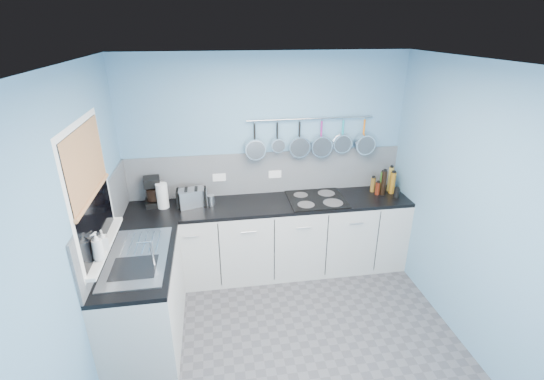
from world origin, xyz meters
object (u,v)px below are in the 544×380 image
object	(u,v)px
paper_towel	(162,196)
hob	(316,199)
canister	(211,200)
coffee_maker	(153,192)
soap_bottle_a	(97,246)
toaster	(192,198)
soap_bottle_b	(103,240)

from	to	relation	value
paper_towel	hob	size ratio (longest dim) A/B	0.43
canister	coffee_maker	bearing A→B (deg)	171.21
soap_bottle_a	toaster	world-z (taller)	soap_bottle_a
toaster	soap_bottle_a	bearing A→B (deg)	-136.66
canister	hob	world-z (taller)	canister
paper_towel	coffee_maker	world-z (taller)	coffee_maker
soap_bottle_a	soap_bottle_b	bearing A→B (deg)	90.00
soap_bottle_a	canister	world-z (taller)	soap_bottle_a
soap_bottle_a	canister	size ratio (longest dim) A/B	2.04
soap_bottle_a	soap_bottle_b	size ratio (longest dim) A/B	1.39
coffee_maker	hob	bearing A→B (deg)	-12.68
paper_towel	coffee_maker	distance (m)	0.13
soap_bottle_b	hob	xyz separation A→B (m)	(2.07, 0.97, -0.23)
soap_bottle_b	paper_towel	bearing A→B (deg)	71.23
hob	paper_towel	bearing A→B (deg)	177.63
toaster	coffee_maker	bearing A→B (deg)	152.25
coffee_maker	canister	size ratio (longest dim) A/B	2.75
soap_bottle_b	paper_towel	size ratio (longest dim) A/B	0.62
soap_bottle_b	canister	distance (m)	1.35
toaster	paper_towel	bearing A→B (deg)	162.06
soap_bottle_a	toaster	xyz separation A→B (m)	(0.67, 1.19, -0.17)
soap_bottle_b	hob	world-z (taller)	soap_bottle_b
coffee_maker	toaster	distance (m)	0.43
paper_towel	soap_bottle_b	bearing A→B (deg)	-108.77
soap_bottle_b	toaster	xyz separation A→B (m)	(0.67, 1.04, -0.14)
soap_bottle_b	coffee_maker	xyz separation A→B (m)	(0.25, 1.12, -0.07)
paper_towel	toaster	xyz separation A→B (m)	(0.31, -0.00, -0.04)
canister	hob	distance (m)	1.20
soap_bottle_a	toaster	size ratio (longest dim) A/B	0.80
coffee_maker	hob	size ratio (longest dim) A/B	0.50
coffee_maker	soap_bottle_b	bearing A→B (deg)	-110.60
soap_bottle_a	hob	xyz separation A→B (m)	(2.07, 1.12, -0.26)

